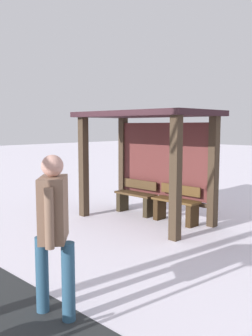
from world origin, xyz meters
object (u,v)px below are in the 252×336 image
at_px(person_walking, 54,222).
at_px(bus_shelter, 151,140).
at_px(bench_center_inside, 176,206).
at_px(bench_left_inside, 136,198).

bearing_deg(person_walking, bus_shelter, 116.95).
height_order(bus_shelter, person_walking, bus_shelter).
bearing_deg(bus_shelter, bench_center_inside, 16.09).
height_order(bench_center_inside, person_walking, person_walking).
bearing_deg(bench_center_inside, person_walking, -71.02).
distance_m(bus_shelter, bench_left_inside, 1.48).
relative_size(bus_shelter, bench_center_inside, 2.81).
relative_size(bench_left_inside, bench_center_inside, 1.00).
bearing_deg(bus_shelter, bench_left_inside, 163.90).
xyz_separation_m(bus_shelter, person_walking, (1.94, -3.82, -0.69)).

